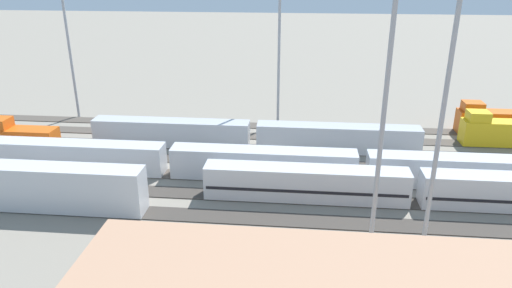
{
  "coord_description": "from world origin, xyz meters",
  "views": [
    {
      "loc": [
        -3.36,
        58.16,
        25.44
      ],
      "look_at": [
        2.47,
        -0.41,
        2.5
      ],
      "focal_mm": 32.88,
      "sensor_mm": 36.0,
      "label": 1
    }
  ],
  "objects_px": {
    "train_on_track_5": "(415,188)",
    "train_on_track_4": "(263,164)",
    "light_mast_1": "(455,30)",
    "train_on_track_2": "(253,135)",
    "light_mast_0": "(280,16)",
    "train_on_track_1": "(495,131)",
    "light_mast_2": "(66,27)",
    "train_on_track_0": "(488,121)",
    "light_mast_3": "(390,51)",
    "train_on_track_3": "(20,139)"
  },
  "relations": [
    {
      "from": "train_on_track_5",
      "to": "train_on_track_4",
      "type": "bearing_deg",
      "value": -16.08
    },
    {
      "from": "train_on_track_4",
      "to": "light_mast_1",
      "type": "xyz_separation_m",
      "value": [
        -16.85,
        12.37,
        18.18
      ]
    },
    {
      "from": "train_on_track_2",
      "to": "light_mast_1",
      "type": "xyz_separation_m",
      "value": [
        -19.16,
        22.37,
        18.18
      ]
    },
    {
      "from": "train_on_track_2",
      "to": "light_mast_0",
      "type": "xyz_separation_m",
      "value": [
        -2.91,
        -12.12,
        15.59
      ]
    },
    {
      "from": "train_on_track_1",
      "to": "train_on_track_5",
      "type": "distance_m",
      "value": 25.41
    },
    {
      "from": "light_mast_2",
      "to": "light_mast_0",
      "type": "bearing_deg",
      "value": -179.83
    },
    {
      "from": "light_mast_1",
      "to": "light_mast_0",
      "type": "bearing_deg",
      "value": -64.77
    },
    {
      "from": "train_on_track_0",
      "to": "train_on_track_1",
      "type": "bearing_deg",
      "value": 80.69
    },
    {
      "from": "train_on_track_5",
      "to": "light_mast_1",
      "type": "bearing_deg",
      "value": 86.14
    },
    {
      "from": "light_mast_1",
      "to": "light_mast_2",
      "type": "xyz_separation_m",
      "value": [
        51.29,
        -34.39,
        -4.78
      ]
    },
    {
      "from": "light_mast_2",
      "to": "light_mast_3",
      "type": "xyz_separation_m",
      "value": [
        -46.03,
        35.51,
        3.11
      ]
    },
    {
      "from": "train_on_track_5",
      "to": "light_mast_2",
      "type": "relative_size",
      "value": 1.99
    },
    {
      "from": "light_mast_1",
      "to": "light_mast_3",
      "type": "height_order",
      "value": "light_mast_1"
    },
    {
      "from": "train_on_track_1",
      "to": "train_on_track_3",
      "type": "relative_size",
      "value": 1.0
    },
    {
      "from": "light_mast_1",
      "to": "light_mast_2",
      "type": "bearing_deg",
      "value": -33.84
    },
    {
      "from": "train_on_track_4",
      "to": "train_on_track_0",
      "type": "relative_size",
      "value": 11.98
    },
    {
      "from": "train_on_track_2",
      "to": "train_on_track_0",
      "type": "xyz_separation_m",
      "value": [
        -36.16,
        -10.0,
        0.14
      ]
    },
    {
      "from": "train_on_track_0",
      "to": "light_mast_2",
      "type": "distance_m",
      "value": 69.6
    },
    {
      "from": "train_on_track_5",
      "to": "light_mast_0",
      "type": "bearing_deg",
      "value": -58.3
    },
    {
      "from": "train_on_track_4",
      "to": "light_mast_0",
      "type": "height_order",
      "value": "light_mast_0"
    },
    {
      "from": "train_on_track_1",
      "to": "light_mast_0",
      "type": "xyz_separation_m",
      "value": [
        32.43,
        -7.12,
        15.45
      ]
    },
    {
      "from": "train_on_track_3",
      "to": "train_on_track_0",
      "type": "relative_size",
      "value": 1.0
    },
    {
      "from": "train_on_track_2",
      "to": "train_on_track_5",
      "type": "relative_size",
      "value": 1.0
    },
    {
      "from": "train_on_track_0",
      "to": "light_mast_1",
      "type": "height_order",
      "value": "light_mast_1"
    },
    {
      "from": "light_mast_2",
      "to": "train_on_track_5",
      "type": "bearing_deg",
      "value": 152.45
    },
    {
      "from": "train_on_track_4",
      "to": "train_on_track_3",
      "type": "relative_size",
      "value": 11.98
    },
    {
      "from": "train_on_track_3",
      "to": "light_mast_1",
      "type": "distance_m",
      "value": 57.46
    },
    {
      "from": "train_on_track_0",
      "to": "light_mast_3",
      "type": "distance_m",
      "value": 43.43
    },
    {
      "from": "train_on_track_5",
      "to": "light_mast_2",
      "type": "bearing_deg",
      "value": -27.55
    },
    {
      "from": "train_on_track_5",
      "to": "light_mast_2",
      "type": "xyz_separation_m",
      "value": [
        51.79,
        -27.01,
        13.44
      ]
    },
    {
      "from": "light_mast_3",
      "to": "light_mast_1",
      "type": "bearing_deg",
      "value": -168.01
    },
    {
      "from": "train_on_track_5",
      "to": "light_mast_1",
      "type": "xyz_separation_m",
      "value": [
        0.5,
        7.37,
        18.22
      ]
    },
    {
      "from": "light_mast_0",
      "to": "train_on_track_5",
      "type": "bearing_deg",
      "value": 121.7
    },
    {
      "from": "light_mast_0",
      "to": "train_on_track_4",
      "type": "bearing_deg",
      "value": 88.44
    },
    {
      "from": "train_on_track_0",
      "to": "light_mast_3",
      "type": "height_order",
      "value": "light_mast_3"
    },
    {
      "from": "train_on_track_4",
      "to": "train_on_track_2",
      "type": "bearing_deg",
      "value": -77.0
    },
    {
      "from": "train_on_track_1",
      "to": "light_mast_1",
      "type": "height_order",
      "value": "light_mast_1"
    },
    {
      "from": "train_on_track_5",
      "to": "train_on_track_2",
      "type": "bearing_deg",
      "value": -37.34
    },
    {
      "from": "train_on_track_2",
      "to": "train_on_track_0",
      "type": "distance_m",
      "value": 37.52
    },
    {
      "from": "light_mast_3",
      "to": "train_on_track_4",
      "type": "bearing_deg",
      "value": -49.34
    },
    {
      "from": "train_on_track_3",
      "to": "train_on_track_0",
      "type": "distance_m",
      "value": 70.32
    },
    {
      "from": "train_on_track_1",
      "to": "train_on_track_5",
      "type": "relative_size",
      "value": 0.21
    },
    {
      "from": "train_on_track_1",
      "to": "light_mast_0",
      "type": "bearing_deg",
      "value": -12.38
    },
    {
      "from": "light_mast_0",
      "to": "light_mast_1",
      "type": "bearing_deg",
      "value": 115.23
    },
    {
      "from": "train_on_track_3",
      "to": "train_on_track_5",
      "type": "bearing_deg",
      "value": 169.16
    },
    {
      "from": "train_on_track_0",
      "to": "light_mast_0",
      "type": "bearing_deg",
      "value": -3.64
    },
    {
      "from": "light_mast_2",
      "to": "light_mast_3",
      "type": "height_order",
      "value": "light_mast_3"
    },
    {
      "from": "light_mast_0",
      "to": "light_mast_2",
      "type": "relative_size",
      "value": 1.17
    },
    {
      "from": "light_mast_2",
      "to": "light_mast_3",
      "type": "bearing_deg",
      "value": 142.35
    },
    {
      "from": "light_mast_3",
      "to": "train_on_track_3",
      "type": "bearing_deg",
      "value": -21.71
    }
  ]
}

